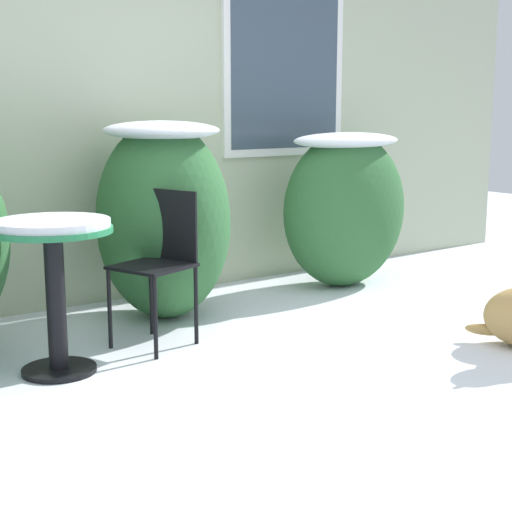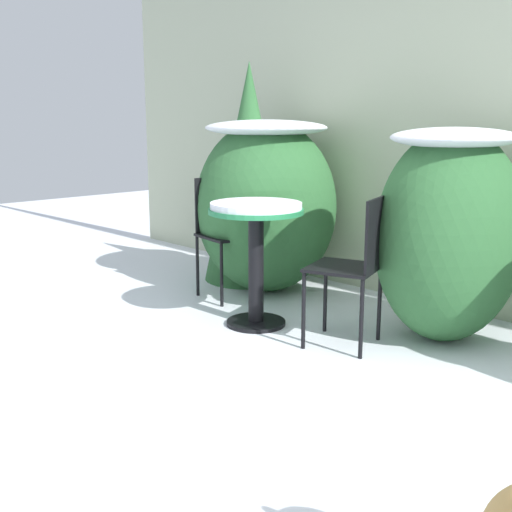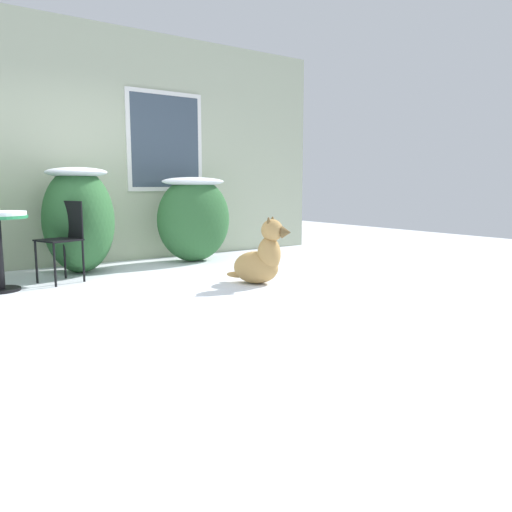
# 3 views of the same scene
# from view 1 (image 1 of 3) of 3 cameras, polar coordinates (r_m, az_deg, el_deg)

# --- Properties ---
(ground_plane) EXTENTS (16.00, 16.00, 0.00)m
(ground_plane) POSITION_cam_1_polar(r_m,az_deg,el_deg) (3.96, 5.17, -9.18)
(ground_plane) COLOR white
(house_wall) EXTENTS (8.00, 0.10, 3.15)m
(house_wall) POSITION_cam_1_polar(r_m,az_deg,el_deg) (5.60, -9.32, 13.04)
(house_wall) COLOR #B2BC9E
(house_wall) RESTS_ON ground_plane
(shrub_middle) EXTENTS (0.83, 0.94, 1.26)m
(shrub_middle) POSITION_cam_1_polar(r_m,az_deg,el_deg) (5.04, -6.79, 2.97)
(shrub_middle) COLOR #2D6033
(shrub_middle) RESTS_ON ground_plane
(shrub_right) EXTENTS (1.07, 0.65, 1.16)m
(shrub_right) POSITION_cam_1_polar(r_m,az_deg,el_deg) (5.95, 6.51, 3.68)
(shrub_right) COLOR #2D6033
(shrub_right) RESTS_ON ground_plane
(patio_table) EXTENTS (0.60, 0.60, 0.80)m
(patio_table) POSITION_cam_1_polar(r_m,az_deg,el_deg) (4.07, -14.49, -0.09)
(patio_table) COLOR black
(patio_table) RESTS_ON ground_plane
(patio_chair_far_side) EXTENTS (0.49, 0.49, 0.88)m
(patio_chair_far_side) POSITION_cam_1_polar(r_m,az_deg,el_deg) (4.49, -6.99, -0.16)
(patio_chair_far_side) COLOR black
(patio_chair_far_side) RESTS_ON ground_plane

